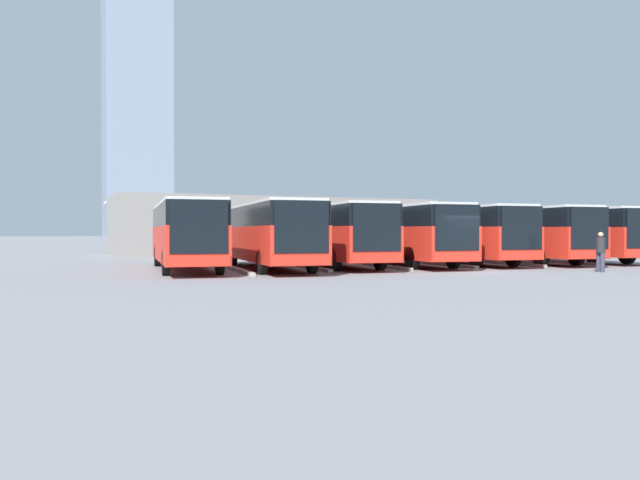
{
  "coord_description": "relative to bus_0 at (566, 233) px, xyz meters",
  "views": [
    {
      "loc": [
        17.05,
        22.97,
        1.75
      ],
      "look_at": [
        4.65,
        -5.98,
        1.37
      ],
      "focal_mm": 35.0,
      "sensor_mm": 36.0,
      "label": 1
    }
  ],
  "objects": [
    {
      "name": "bus_5",
      "position": [
        18.97,
        0.33,
        0.0
      ],
      "size": [
        3.71,
        12.2,
        3.12
      ],
      "rotation": [
        0.0,
        0.0,
        -0.1
      ],
      "color": "red",
      "rests_on": "ground_plane"
    },
    {
      "name": "ground_plane",
      "position": [
        11.38,
        5.73,
        -1.75
      ],
      "size": [
        600.0,
        600.0,
        0.0
      ],
      "primitive_type": "plane",
      "color": "gray"
    },
    {
      "name": "bus_2",
      "position": [
        7.59,
        -0.36,
        0.0
      ],
      "size": [
        3.71,
        12.2,
        3.12
      ],
      "rotation": [
        0.0,
        0.0,
        -0.1
      ],
      "color": "red",
      "rests_on": "ground_plane"
    },
    {
      "name": "pedestrian",
      "position": [
        6.16,
        8.26,
        -0.8
      ],
      "size": [
        0.4,
        0.42,
        1.77
      ],
      "rotation": [
        0.0,
        0.0,
        4.71
      ],
      "color": "#38384C",
      "rests_on": "ground_plane"
    },
    {
      "name": "curb_divider_5",
      "position": [
        20.86,
        2.11,
        -1.68
      ],
      "size": [
        0.84,
        5.74,
        0.15
      ],
      "primitive_type": "cube",
      "rotation": [
        0.0,
        0.0,
        -0.1
      ],
      "color": "#9E9E99",
      "rests_on": "ground_plane"
    },
    {
      "name": "curb_divider_1",
      "position": [
        5.69,
        1.85,
        -1.68
      ],
      "size": [
        0.84,
        5.74,
        0.15
      ],
      "primitive_type": "cube",
      "rotation": [
        0.0,
        0.0,
        -0.1
      ],
      "color": "#9E9E99",
      "rests_on": "ground_plane"
    },
    {
      "name": "curb_divider_2",
      "position": [
        9.48,
        1.42,
        -1.68
      ],
      "size": [
        0.84,
        5.74,
        0.15
      ],
      "primitive_type": "cube",
      "rotation": [
        0.0,
        0.0,
        -0.1
      ],
      "color": "#9E9E99",
      "rests_on": "ground_plane"
    },
    {
      "name": "curb_divider_0",
      "position": [
        1.89,
        1.78,
        -1.68
      ],
      "size": [
        0.84,
        5.74,
        0.15
      ],
      "primitive_type": "cube",
      "rotation": [
        0.0,
        0.0,
        -0.1
      ],
      "color": "#9E9E99",
      "rests_on": "ground_plane"
    },
    {
      "name": "office_tower",
      "position": [
        5.59,
        -162.35,
        37.45
      ],
      "size": [
        18.54,
        18.54,
        79.62
      ],
      "color": "#7F8EA3",
      "rests_on": "ground_plane"
    },
    {
      "name": "bus_3",
      "position": [
        11.38,
        -0.16,
        0.0
      ],
      "size": [
        3.71,
        12.2,
        3.12
      ],
      "rotation": [
        0.0,
        0.0,
        -0.1
      ],
      "color": "red",
      "rests_on": "ground_plane"
    },
    {
      "name": "curb_divider_4",
      "position": [
        17.07,
        1.2,
        -1.68
      ],
      "size": [
        0.84,
        5.74,
        0.15
      ],
      "primitive_type": "cube",
      "rotation": [
        0.0,
        0.0,
        -0.1
      ],
      "color": "#9E9E99",
      "rests_on": "ground_plane"
    },
    {
      "name": "bus_4",
      "position": [
        15.17,
        -0.57,
        0.0
      ],
      "size": [
        3.71,
        12.2,
        3.12
      ],
      "rotation": [
        0.0,
        0.0,
        -0.1
      ],
      "color": "red",
      "rests_on": "ground_plane"
    },
    {
      "name": "curb_divider_3",
      "position": [
        13.28,
        1.61,
        -1.68
      ],
      "size": [
        0.84,
        5.74,
        0.15
      ],
      "primitive_type": "cube",
      "rotation": [
        0.0,
        0.0,
        -0.1
      ],
      "color": "#9E9E99",
      "rests_on": "ground_plane"
    },
    {
      "name": "bus_1",
      "position": [
        3.79,
        0.08,
        0.0
      ],
      "size": [
        3.71,
        12.2,
        3.12
      ],
      "rotation": [
        0.0,
        0.0,
        -0.1
      ],
      "color": "red",
      "rests_on": "ground_plane"
    },
    {
      "name": "bus_0",
      "position": [
        0.0,
        0.0,
        0.0
      ],
      "size": [
        3.71,
        12.2,
        3.12
      ],
      "rotation": [
        0.0,
        0.0,
        -0.1
      ],
      "color": "red",
      "rests_on": "ground_plane"
    },
    {
      "name": "station_building",
      "position": [
        11.38,
        -21.03,
        0.56
      ],
      "size": [
        25.98,
        12.66,
        4.55
      ],
      "color": "gray",
      "rests_on": "ground_plane"
    },
    {
      "name": "bus_6",
      "position": [
        22.76,
        -0.57,
        0.0
      ],
      "size": [
        3.71,
        12.2,
        3.12
      ],
      "rotation": [
        0.0,
        0.0,
        -0.1
      ],
      "color": "red",
      "rests_on": "ground_plane"
    }
  ]
}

